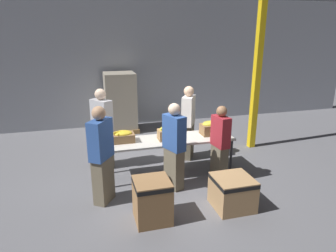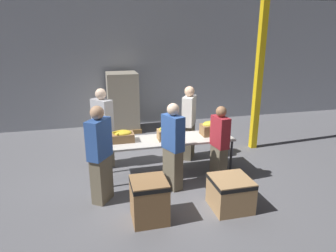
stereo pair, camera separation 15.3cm
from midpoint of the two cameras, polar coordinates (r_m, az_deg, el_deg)
The scene contains 15 objects.
ground_plane at distance 6.57m, azimuth 0.56°, elevation -8.98°, with size 30.00×30.00×0.00m, color slate.
wall_back at distance 9.81m, azimuth -5.32°, elevation 11.87°, with size 16.00×0.08×4.00m.
sorting_table at distance 6.28m, azimuth 0.58°, elevation -2.93°, with size 2.76×0.76×0.79m.
banana_box_0 at distance 6.15m, azimuth -7.97°, elevation -1.88°, with size 0.45×0.33×0.24m.
banana_box_1 at distance 6.18m, azimuth 0.55°, elevation -1.29°, with size 0.39×0.30×0.30m.
banana_box_2 at distance 6.54m, azimuth 8.80°, elevation -0.38°, with size 0.41×0.32×0.31m.
volunteer_0 at distance 7.07m, azimuth 4.61°, elevation 0.48°, with size 0.45×0.52×1.75m.
volunteer_1 at distance 6.75m, azimuth -11.63°, elevation -0.50°, with size 0.48×0.53×1.79m.
volunteer_2 at distance 5.33m, azimuth -12.01°, elevation -5.52°, with size 0.46×0.52×1.76m.
volunteer_3 at distance 6.06m, azimuth 10.48°, elevation -3.55°, with size 0.27×0.45×1.57m.
volunteer_4 at distance 5.67m, azimuth 1.71°, elevation -4.08°, with size 0.38×0.51×1.69m.
donation_bin_0 at distance 4.91m, azimuth -2.69°, elevation -13.67°, with size 0.57×0.57×0.70m.
donation_bin_1 at distance 5.36m, azimuth 12.63°, elevation -12.16°, with size 0.65×0.65×0.56m.
support_pillar at distance 7.86m, azimuth 17.50°, elevation 9.86°, with size 0.16×0.16×4.00m.
pallet_stack_0 at distance 9.26m, azimuth -8.14°, elevation 4.46°, with size 0.98×0.98×1.79m.
Camera 2 is at (-1.41, -5.72, 2.90)m, focal length 32.00 mm.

